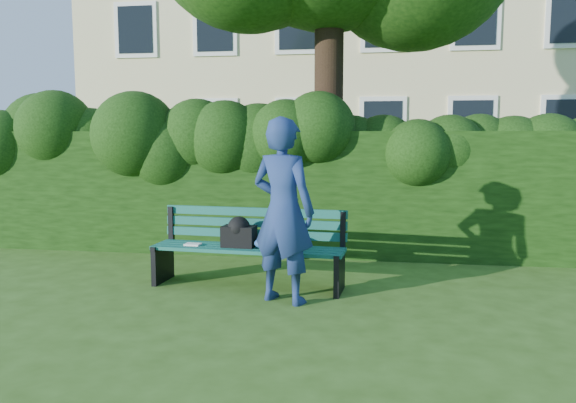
# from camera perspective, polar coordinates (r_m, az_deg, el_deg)

# --- Properties ---
(ground) EXTENTS (80.00, 80.00, 0.00)m
(ground) POSITION_cam_1_polar(r_m,az_deg,el_deg) (6.38, -0.85, -9.15)
(ground) COLOR #355618
(ground) RESTS_ON ground
(apartment_building) EXTENTS (16.00, 8.08, 12.00)m
(apartment_building) POSITION_cam_1_polar(r_m,az_deg,el_deg) (20.50, 6.16, 18.75)
(apartment_building) COLOR beige
(apartment_building) RESTS_ON ground
(hedge) EXTENTS (10.00, 1.00, 1.80)m
(hedge) POSITION_cam_1_polar(r_m,az_deg,el_deg) (8.35, 1.71, 0.95)
(hedge) COLOR black
(hedge) RESTS_ON ground
(park_bench) EXTENTS (2.26, 0.72, 0.89)m
(park_bench) POSITION_cam_1_polar(r_m,az_deg,el_deg) (6.50, -3.44, -4.30)
(park_bench) COLOR #0D453F
(park_bench) RESTS_ON ground
(man_reading) EXTENTS (0.83, 0.69, 1.94)m
(man_reading) POSITION_cam_1_polar(r_m,az_deg,el_deg) (5.82, -0.50, -0.94)
(man_reading) COLOR navy
(man_reading) RESTS_ON ground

